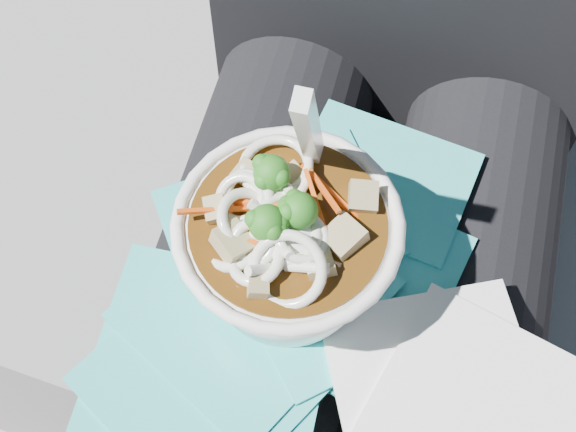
% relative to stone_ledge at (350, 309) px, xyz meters
% --- Properties ---
extents(stone_ledge, '(1.04, 0.58, 0.48)m').
position_rel_stone_ledge_xyz_m(stone_ledge, '(0.00, 0.00, 0.00)').
color(stone_ledge, slate).
rests_on(stone_ledge, ground).
extents(lap, '(0.33, 0.48, 0.15)m').
position_rel_stone_ledge_xyz_m(lap, '(0.00, -0.15, 0.31)').
color(lap, black).
rests_on(lap, stone_ledge).
extents(person_body, '(0.34, 0.94, 1.02)m').
position_rel_stone_ledge_xyz_m(person_body, '(0.00, -0.06, 0.33)').
color(person_body, black).
rests_on(person_body, ground).
extents(plastic_bag, '(0.26, 0.34, 0.01)m').
position_rel_stone_ledge_xyz_m(plastic_bag, '(-0.05, -0.16, 0.39)').
color(plastic_bag, '#2AB0B2').
rests_on(plastic_bag, lap).
extents(napkins, '(0.20, 0.18, 0.01)m').
position_rel_stone_ledge_xyz_m(napkins, '(0.09, -0.21, 0.40)').
color(napkins, white).
rests_on(napkins, plastic_bag).
extents(udon_bowl, '(0.18, 0.18, 0.20)m').
position_rel_stone_ledge_xyz_m(udon_bowl, '(-0.04, -0.15, 0.45)').
color(udon_bowl, white).
rests_on(udon_bowl, plastic_bag).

